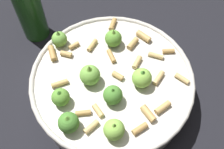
# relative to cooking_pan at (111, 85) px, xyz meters

# --- Properties ---
(ground_plane) EXTENTS (2.40, 2.40, 0.00)m
(ground_plane) POSITION_rel_cooking_pan_xyz_m (-0.00, 0.00, -0.04)
(ground_plane) COLOR black
(cooking_pan) EXTENTS (0.32, 0.32, 0.12)m
(cooking_pan) POSITION_rel_cooking_pan_xyz_m (0.00, 0.00, 0.00)
(cooking_pan) COLOR beige
(cooking_pan) RESTS_ON ground
(olive_oil_bottle) EXTENTS (0.06, 0.06, 0.24)m
(olive_oil_bottle) POSITION_rel_cooking_pan_xyz_m (-0.18, -0.18, 0.06)
(olive_oil_bottle) COLOR #1E4C19
(olive_oil_bottle) RESTS_ON ground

